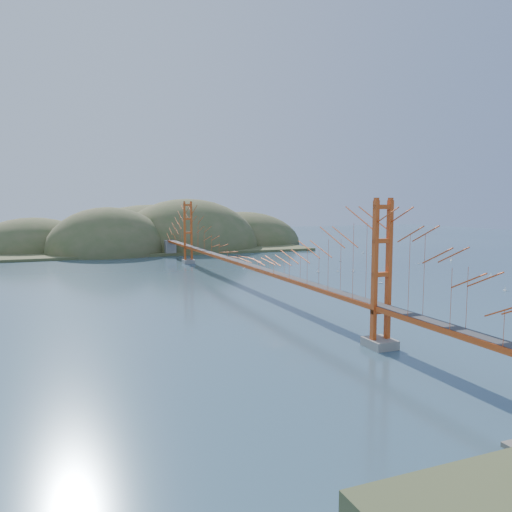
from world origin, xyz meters
name	(u,v)px	position (x,y,z in m)	size (l,w,h in m)	color
ground	(244,288)	(0.00, 0.00, 0.00)	(320.00, 320.00, 0.00)	#2F4B5F
bridge	(244,236)	(0.00, 0.18, 7.01)	(2.20, 94.40, 12.00)	gray
far_headlands	(160,247)	(2.21, 68.52, 0.00)	(84.00, 58.00, 25.00)	brown
sailboat_16	(318,271)	(16.66, 9.85, 0.14)	(0.53, 0.53, 0.58)	white
sailboat_11	(419,263)	(39.96, 12.97, 0.14)	(0.57, 0.57, 0.59)	white
sailboat_5	(505,290)	(30.58, -14.73, 0.15)	(0.50, 0.57, 0.64)	white
sailboat_7	(340,261)	(28.36, 21.84, 0.14)	(0.50, 0.43, 0.57)	white
sailboat_2	(491,276)	(39.08, -4.60, 0.15)	(0.64, 0.64, 0.67)	white
sailboat_0	(403,313)	(9.29, -21.16, 0.13)	(0.45, 0.49, 0.56)	white
sailboat_8	(372,257)	(38.03, 25.01, 0.14)	(0.56, 0.56, 0.59)	white
sailboat_1	(381,282)	(19.20, -3.76, 0.15)	(0.64, 0.64, 0.67)	white
sailboat_9	(451,260)	(49.45, 14.73, 0.16)	(0.67, 0.67, 0.74)	white
sailboat_3	(245,268)	(7.16, 18.82, 0.15)	(0.62, 0.55, 0.71)	white
sailboat_15	(371,255)	(40.77, 29.41, 0.14)	(0.52, 0.52, 0.59)	white
sailboat_17	(363,253)	(41.50, 33.47, 0.15)	(0.60, 0.57, 0.67)	white
sailboat_14	(353,271)	(22.33, 8.06, 0.16)	(0.69, 0.69, 0.72)	white
sailboat_extra_0	(338,271)	(20.11, 9.26, 0.14)	(0.55, 0.56, 0.63)	white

